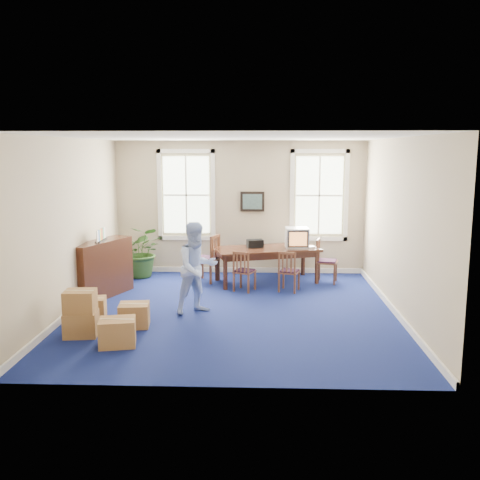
{
  "coord_description": "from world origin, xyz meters",
  "views": [
    {
      "loc": [
        0.49,
        -9.62,
        2.98
      ],
      "look_at": [
        0.1,
        0.6,
        1.25
      ],
      "focal_mm": 40.0,
      "sensor_mm": 36.0,
      "label": 1
    }
  ],
  "objects_px": {
    "credenza": "(101,267)",
    "potted_plant": "(142,251)",
    "cardboard_boxes": "(95,310)",
    "conference_table": "(266,265)",
    "man": "(197,268)",
    "crt_tv": "(297,238)",
    "chair_near_left": "(245,271)"
  },
  "relations": [
    {
      "from": "credenza",
      "to": "potted_plant",
      "type": "relative_size",
      "value": 1.26
    },
    {
      "from": "conference_table",
      "to": "chair_near_left",
      "type": "height_order",
      "value": "chair_near_left"
    },
    {
      "from": "conference_table",
      "to": "credenza",
      "type": "xyz_separation_m",
      "value": [
        -3.39,
        -1.35,
        0.21
      ]
    },
    {
      "from": "credenza",
      "to": "potted_plant",
      "type": "height_order",
      "value": "potted_plant"
    },
    {
      "from": "cardboard_boxes",
      "to": "crt_tv",
      "type": "bearing_deg",
      "value": 46.1
    },
    {
      "from": "cardboard_boxes",
      "to": "credenza",
      "type": "bearing_deg",
      "value": 103.75
    },
    {
      "from": "potted_plant",
      "to": "cardboard_boxes",
      "type": "xyz_separation_m",
      "value": [
        0.09,
        -4.0,
        -0.22
      ]
    },
    {
      "from": "chair_near_left",
      "to": "cardboard_boxes",
      "type": "bearing_deg",
      "value": 73.52
    },
    {
      "from": "crt_tv",
      "to": "cardboard_boxes",
      "type": "bearing_deg",
      "value": -136.71
    },
    {
      "from": "man",
      "to": "credenza",
      "type": "distance_m",
      "value": 2.34
    },
    {
      "from": "conference_table",
      "to": "credenza",
      "type": "relative_size",
      "value": 1.49
    },
    {
      "from": "crt_tv",
      "to": "credenza",
      "type": "height_order",
      "value": "crt_tv"
    },
    {
      "from": "conference_table",
      "to": "potted_plant",
      "type": "height_order",
      "value": "potted_plant"
    },
    {
      "from": "crt_tv",
      "to": "conference_table",
      "type": "bearing_deg",
      "value": -178.41
    },
    {
      "from": "chair_near_left",
      "to": "credenza",
      "type": "height_order",
      "value": "credenza"
    },
    {
      "from": "credenza",
      "to": "potted_plant",
      "type": "distance_m",
      "value": 1.8
    },
    {
      "from": "crt_tv",
      "to": "credenza",
      "type": "bearing_deg",
      "value": -163.84
    },
    {
      "from": "chair_near_left",
      "to": "cardboard_boxes",
      "type": "relative_size",
      "value": 0.63
    },
    {
      "from": "conference_table",
      "to": "chair_near_left",
      "type": "distance_m",
      "value": 0.92
    },
    {
      "from": "crt_tv",
      "to": "cardboard_boxes",
      "type": "height_order",
      "value": "crt_tv"
    },
    {
      "from": "potted_plant",
      "to": "conference_table",
      "type": "bearing_deg",
      "value": -7.61
    },
    {
      "from": "potted_plant",
      "to": "credenza",
      "type": "bearing_deg",
      "value": -104.8
    },
    {
      "from": "credenza",
      "to": "cardboard_boxes",
      "type": "xyz_separation_m",
      "value": [
        0.55,
        -2.26,
        -0.21
      ]
    },
    {
      "from": "chair_near_left",
      "to": "cardboard_boxes",
      "type": "xyz_separation_m",
      "value": [
        -2.36,
        -2.81,
        -0.04
      ]
    },
    {
      "from": "conference_table",
      "to": "cardboard_boxes",
      "type": "xyz_separation_m",
      "value": [
        -2.84,
        -3.61,
        0.0
      ]
    },
    {
      "from": "credenza",
      "to": "cardboard_boxes",
      "type": "distance_m",
      "value": 2.33
    },
    {
      "from": "credenza",
      "to": "cardboard_boxes",
      "type": "height_order",
      "value": "credenza"
    },
    {
      "from": "chair_near_left",
      "to": "potted_plant",
      "type": "distance_m",
      "value": 2.73
    },
    {
      "from": "crt_tv",
      "to": "potted_plant",
      "type": "distance_m",
      "value": 3.65
    },
    {
      "from": "crt_tv",
      "to": "credenza",
      "type": "relative_size",
      "value": 0.35
    },
    {
      "from": "cardboard_boxes",
      "to": "chair_near_left",
      "type": "bearing_deg",
      "value": 50.01
    },
    {
      "from": "crt_tv",
      "to": "chair_near_left",
      "type": "xyz_separation_m",
      "value": [
        -1.16,
        -0.84,
        -0.58
      ]
    }
  ]
}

